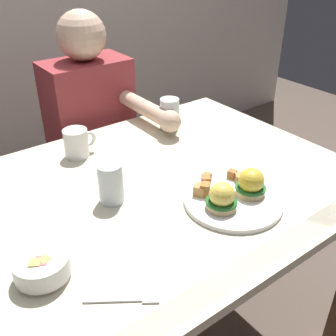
% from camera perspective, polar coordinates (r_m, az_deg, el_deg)
% --- Properties ---
extents(dining_table, '(1.20, 0.90, 0.74)m').
position_cam_1_polar(dining_table, '(1.25, -1.67, -6.42)').
color(dining_table, beige).
rests_on(dining_table, ground_plane).
extents(eggs_benedict_plate, '(0.27, 0.27, 0.09)m').
position_cam_1_polar(eggs_benedict_plate, '(1.11, 9.30, -3.81)').
color(eggs_benedict_plate, white).
rests_on(eggs_benedict_plate, dining_table).
extents(fruit_bowl, '(0.12, 0.12, 0.06)m').
position_cam_1_polar(fruit_bowl, '(0.92, -17.39, -13.20)').
color(fruit_bowl, white).
rests_on(fruit_bowl, dining_table).
extents(coffee_mug, '(0.11, 0.08, 0.09)m').
position_cam_1_polar(coffee_mug, '(1.35, -12.81, 3.60)').
color(coffee_mug, white).
rests_on(coffee_mug, dining_table).
extents(fork, '(0.14, 0.10, 0.00)m').
position_cam_1_polar(fork, '(0.86, -5.89, -18.05)').
color(fork, silver).
rests_on(fork, dining_table).
extents(water_glass_near, '(0.07, 0.07, 0.12)m').
position_cam_1_polar(water_glass_near, '(1.51, 0.22, 7.44)').
color(water_glass_near, silver).
rests_on(water_glass_near, dining_table).
extents(water_glass_far, '(0.07, 0.07, 0.11)m').
position_cam_1_polar(water_glass_far, '(1.10, -8.09, -2.47)').
color(water_glass_far, silver).
rests_on(water_glass_far, dining_table).
extents(diner_person, '(0.34, 0.54, 1.14)m').
position_cam_1_polar(diner_person, '(1.74, -10.27, 5.04)').
color(diner_person, '#33333D').
rests_on(diner_person, ground_plane).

